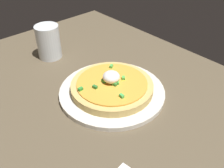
% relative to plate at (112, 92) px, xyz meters
% --- Properties ---
extents(dining_table, '(1.20, 0.84, 0.02)m').
position_rel_plate_xyz_m(dining_table, '(-0.06, 0.05, -0.02)').
color(dining_table, brown).
rests_on(dining_table, ground).
extents(plate, '(0.29, 0.29, 0.01)m').
position_rel_plate_xyz_m(plate, '(0.00, 0.00, 0.00)').
color(plate, silver).
rests_on(plate, dining_table).
extents(pizza, '(0.23, 0.23, 0.06)m').
position_rel_plate_xyz_m(pizza, '(0.00, 0.00, 0.02)').
color(pizza, tan).
rests_on(pizza, plate).
extents(cup_near, '(0.08, 0.08, 0.11)m').
position_rel_plate_xyz_m(cup_near, '(0.29, 0.02, 0.04)').
color(cup_near, silver).
rests_on(cup_near, dining_table).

